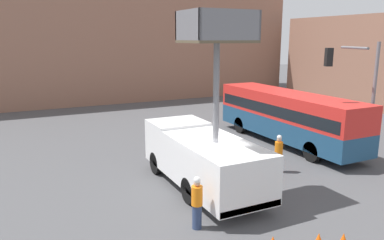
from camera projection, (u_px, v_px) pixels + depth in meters
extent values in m
plane|color=#4C4C4F|center=(208.00, 196.00, 15.26)|extent=(120.00, 120.00, 0.00)
cube|color=#936651|center=(79.00, 37.00, 38.38)|extent=(44.00, 10.00, 12.84)
cube|color=white|center=(178.00, 141.00, 17.97)|extent=(2.55, 2.19, 1.97)
cube|color=white|center=(215.00, 165.00, 14.78)|extent=(2.55, 5.10, 1.85)
cube|color=red|center=(251.00, 208.00, 12.75)|extent=(2.50, 0.10, 0.24)
cylinder|color=black|center=(156.00, 163.00, 17.68)|extent=(0.30, 1.04, 1.04)
cylinder|color=black|center=(199.00, 156.00, 18.65)|extent=(0.30, 1.04, 1.04)
cylinder|color=black|center=(190.00, 190.00, 14.49)|extent=(0.30, 1.04, 1.04)
cylinder|color=black|center=(239.00, 181.00, 15.45)|extent=(0.30, 1.04, 1.04)
cylinder|color=slate|center=(216.00, 94.00, 14.17)|extent=(0.24, 0.24, 3.80)
cube|color=brown|center=(217.00, 42.00, 13.75)|extent=(2.47, 1.98, 0.10)
cube|color=slate|center=(188.00, 25.00, 13.12)|extent=(0.08, 1.98, 1.05)
cube|color=slate|center=(245.00, 26.00, 14.14)|extent=(0.08, 1.98, 1.05)
cube|color=slate|center=(205.00, 26.00, 14.46)|extent=(2.47, 0.08, 1.05)
cube|color=slate|center=(231.00, 25.00, 12.79)|extent=(2.47, 0.08, 1.05)
cube|color=navy|center=(286.00, 126.00, 22.68)|extent=(2.48, 10.88, 1.19)
cube|color=red|center=(287.00, 105.00, 22.40)|extent=(2.48, 10.88, 1.46)
cube|color=black|center=(287.00, 108.00, 22.45)|extent=(2.50, 10.44, 0.64)
cylinder|color=black|center=(240.00, 125.00, 25.29)|extent=(0.30, 1.08, 1.08)
cylinder|color=black|center=(266.00, 122.00, 26.22)|extent=(0.30, 1.08, 1.08)
cylinder|color=black|center=(312.00, 152.00, 19.37)|extent=(0.30, 1.08, 1.08)
cylinder|color=black|center=(343.00, 146.00, 20.30)|extent=(0.30, 1.08, 1.08)
cylinder|color=slate|center=(373.00, 103.00, 19.15)|extent=(0.18, 0.18, 6.12)
cylinder|color=slate|center=(354.00, 48.00, 18.45)|extent=(1.02, 2.41, 0.13)
cube|color=black|center=(329.00, 57.00, 18.43)|extent=(0.41, 0.41, 0.90)
sphere|color=red|center=(329.00, 52.00, 18.38)|extent=(0.20, 0.20, 0.20)
cylinder|color=navy|center=(197.00, 217.00, 12.57)|extent=(0.32, 0.32, 0.84)
cylinder|color=orange|center=(197.00, 196.00, 12.41)|extent=(0.38, 0.38, 0.67)
sphere|color=tan|center=(197.00, 183.00, 12.31)|extent=(0.23, 0.23, 0.23)
sphere|color=white|center=(197.00, 180.00, 12.29)|extent=(0.24, 0.24, 0.24)
cylinder|color=navy|center=(278.00, 164.00, 17.87)|extent=(0.32, 0.32, 0.84)
cylinder|color=orange|center=(279.00, 149.00, 17.71)|extent=(0.38, 0.38, 0.66)
sphere|color=tan|center=(279.00, 140.00, 17.61)|extent=(0.23, 0.23, 0.23)
sphere|color=white|center=(279.00, 137.00, 17.59)|extent=(0.24, 0.24, 0.24)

